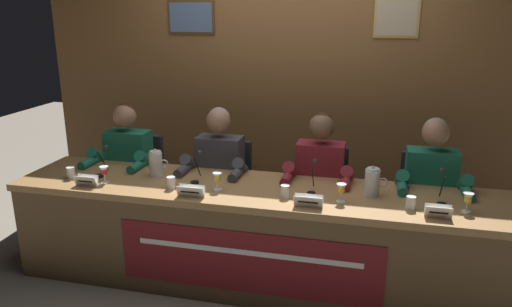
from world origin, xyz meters
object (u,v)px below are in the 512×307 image
object	(u,v)px
water_cup_center_left	(171,183)
water_pitcher_left_side	(156,164)
microphone_center_left	(196,172)
water_cup_far_right	(411,204)
water_pitcher_right_side	(372,182)
water_cup_center_right	(285,192)
conference_table	(252,224)
juice_glass_center_right	(341,189)
panelist_far_right	(431,190)
nameplate_far_left	(86,181)
panelist_center_left	(217,173)
panelist_center_right	(319,181)
chair_far_right	(424,214)
chair_center_right	(320,205)
microphone_center_right	(312,183)
panelist_far_left	(125,165)
juice_glass_far_right	(468,199)
juice_glass_far_left	(104,171)
microphone_far_right	(442,193)
juice_glass_center_left	(217,178)
nameplate_center_left	(191,191)
chair_far_left	(138,188)
nameplate_center_right	(308,201)
nameplate_far_right	(438,212)
chair_center_left	(225,196)
water_cup_far_left	(71,173)
microphone_far_left	(102,166)

from	to	relation	value
water_cup_center_left	water_pitcher_left_side	xyz separation A→B (m)	(-0.22, 0.23, 0.06)
microphone_center_left	water_cup_far_right	world-z (taller)	microphone_center_left
water_pitcher_right_side	water_cup_center_right	bearing A→B (deg)	-163.01
conference_table	juice_glass_center_right	size ratio (longest dim) A/B	28.34
panelist_far_right	water_pitcher_right_side	bearing A→B (deg)	-142.90
nameplate_far_left	panelist_center_left	size ratio (longest dim) A/B	0.14
panelist_center_right	water_pitcher_right_side	world-z (taller)	panelist_center_right
chair_far_right	chair_center_right	bearing A→B (deg)	180.00
water_cup_center_left	microphone_center_right	xyz separation A→B (m)	(0.97, 0.14, 0.04)
panelist_center_left	panelist_far_left	bearing A→B (deg)	180.00
water_cup_far_right	juice_glass_far_right	bearing A→B (deg)	6.52
juice_glass_far_left	water_cup_center_right	world-z (taller)	juice_glass_far_left
water_cup_center_left	water_cup_center_right	xyz separation A→B (m)	(0.80, 0.02, 0.00)
juice_glass_far_left	microphone_far_right	world-z (taller)	microphone_far_right
juice_glass_center_left	chair_far_right	xyz separation A→B (m)	(1.45, 0.65, -0.40)
nameplate_far_left	panelist_far_right	distance (m)	2.46
nameplate_center_left	juice_glass_center_right	distance (m)	0.99
chair_far_left	nameplate_center_right	bearing A→B (deg)	-26.75
microphone_center_right	nameplate_far_right	xyz separation A→B (m)	(0.79, -0.23, -0.03)
juice_glass_center_right	nameplate_far_right	distance (m)	0.60
chair_far_left	nameplate_far_left	bearing A→B (deg)	-87.90
chair_center_left	juice_glass_far_left	bearing A→B (deg)	-133.86
water_cup_center_left	microphone_far_right	bearing A→B (deg)	4.82
panelist_center_left	microphone_center_right	size ratio (longest dim) A/B	5.59
chair_far_right	juice_glass_far_right	distance (m)	0.78
chair_center_right	juice_glass_far_right	distance (m)	1.23
water_pitcher_right_side	microphone_far_right	bearing A→B (deg)	-5.45
nameplate_center_right	juice_glass_center_left	bearing A→B (deg)	166.33
chair_center_left	water_pitcher_right_side	world-z (taller)	water_pitcher_right_side
microphone_far_right	panelist_far_left	bearing A→B (deg)	171.72
panelist_far_left	nameplate_center_left	distance (m)	1.04
juice_glass_center_left	water_cup_center_right	bearing A→B (deg)	-3.53
juice_glass_far_left	chair_center_right	distance (m)	1.69
water_cup_far_left	water_cup_center_left	size ratio (longest dim) A/B	1.00
microphone_center_right	nameplate_far_left	bearing A→B (deg)	-171.32
microphone_far_right	juice_glass_far_right	bearing A→B (deg)	-36.57
water_cup_far_left	microphone_far_right	xyz separation A→B (m)	(2.61, 0.13, 0.04)
chair_far_right	water_cup_far_right	world-z (taller)	chair_far_right
chair_center_left	chair_far_right	xyz separation A→B (m)	(1.61, 0.00, 0.00)
juice_glass_far_left	microphone_far_left	distance (m)	0.18
chair_far_left	nameplate_far_right	world-z (taller)	chair_far_left
juice_glass_center_right	nameplate_center_left	bearing A→B (deg)	-171.48
water_cup_center_left	nameplate_far_right	xyz separation A→B (m)	(1.76, -0.09, 0.00)
nameplate_center_right	nameplate_far_right	size ratio (longest dim) A/B	1.17
water_cup_center_right	microphone_center_right	bearing A→B (deg)	36.56
nameplate_far_left	panelist_far_right	xyz separation A→B (m)	(2.38, 0.60, -0.08)
juice_glass_far_left	nameplate_center_right	bearing A→B (deg)	-3.91
chair_far_left	water_cup_far_right	distance (m)	2.37
juice_glass_center_right	water_cup_far_right	distance (m)	0.44
microphone_center_right	conference_table	bearing A→B (deg)	-166.26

